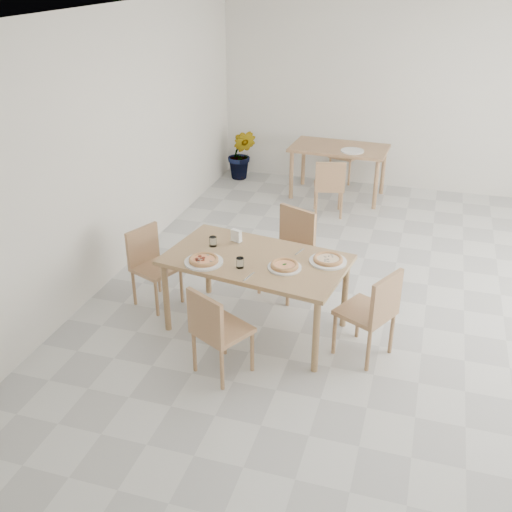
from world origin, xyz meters
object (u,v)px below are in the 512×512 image
(plate_pepperoni, at_px, (204,262))
(tumbler_b, at_px, (240,263))
(chair_west, at_px, (151,261))
(pizza_mushroom, at_px, (328,259))
(napkin_holder, at_px, (236,236))
(plate_margherita, at_px, (284,267))
(chair_back_n, at_px, (348,151))
(second_table, at_px, (339,153))
(plate_empty, at_px, (352,151))
(chair_south, at_px, (216,328))
(pizza_pepperoni, at_px, (204,260))
(plate_mushroom, at_px, (328,261))
(chair_east, at_px, (373,309))
(pizza_margherita, at_px, (285,265))
(chair_north, at_px, (290,245))
(main_table, at_px, (256,265))
(chair_back_s, at_px, (329,184))
(potted_plant, at_px, (242,154))
(tumbler_a, at_px, (213,241))

(plate_pepperoni, xyz_separation_m, tumbler_b, (0.34, 0.01, 0.04))
(chair_west, distance_m, tumbler_b, 1.19)
(pizza_mushroom, bearing_deg, napkin_holder, 170.33)
(plate_margherita, xyz_separation_m, napkin_holder, (-0.58, 0.39, 0.05))
(chair_west, relative_size, chair_back_n, 1.00)
(plate_margherita, height_order, second_table, plate_margherita)
(plate_margherita, xyz_separation_m, plate_empty, (0.04, 3.67, 0.00))
(chair_south, bearing_deg, napkin_holder, -53.11)
(plate_pepperoni, relative_size, pizza_pepperoni, 1.05)
(plate_margherita, relative_size, tumbler_b, 3.22)
(pizza_pepperoni, xyz_separation_m, plate_empty, (0.76, 3.78, -0.02))
(chair_back_n, bearing_deg, plate_mushroom, -65.88)
(plate_pepperoni, relative_size, plate_empty, 1.07)
(plate_mushroom, bearing_deg, chair_back_n, 96.55)
(plate_pepperoni, xyz_separation_m, plate_empty, (0.76, 3.78, 0.00))
(chair_east, distance_m, pizza_margherita, 0.86)
(chair_north, bearing_deg, plate_pepperoni, -94.32)
(chair_north, distance_m, plate_mushroom, 0.90)
(main_table, bearing_deg, chair_back_s, 95.78)
(chair_west, height_order, plate_pepperoni, chair_west)
(chair_north, distance_m, pizza_pepperoni, 1.20)
(tumbler_b, bearing_deg, pizza_mushroom, 24.34)
(plate_margherita, relative_size, potted_plant, 0.37)
(tumbler_b, bearing_deg, chair_east, 2.88)
(pizza_mushroom, xyz_separation_m, tumbler_a, (-1.11, 0.01, 0.01))
(chair_back_s, bearing_deg, plate_mushroom, 86.36)
(pizza_margherita, distance_m, plate_empty, 3.67)
(plate_margherita, height_order, pizza_pepperoni, pizza_pepperoni)
(tumbler_a, bearing_deg, tumbler_b, -41.71)
(napkin_holder, xyz_separation_m, chair_back_s, (0.42, 2.65, -0.35))
(tumbler_b, distance_m, napkin_holder, 0.52)
(chair_west, height_order, chair_back_n, same)
(main_table, relative_size, plate_mushroom, 5.17)
(chair_south, height_order, tumbler_a, tumbler_a)
(plate_pepperoni, bearing_deg, chair_north, 62.14)
(plate_pepperoni, xyz_separation_m, pizza_pepperoni, (-0.00, 0.00, 0.02))
(plate_pepperoni, xyz_separation_m, second_table, (0.54, 3.95, -0.10))
(plate_pepperoni, bearing_deg, chair_back_n, 83.29)
(tumbler_a, bearing_deg, plate_mushroom, -0.68)
(plate_pepperoni, distance_m, pizza_pepperoni, 0.02)
(plate_pepperoni, distance_m, chair_back_s, 3.21)
(chair_north, height_order, plate_empty, chair_north)
(pizza_margherita, height_order, napkin_holder, napkin_holder)
(pizza_mushroom, xyz_separation_m, second_table, (-0.52, 3.61, -0.12))
(chair_north, height_order, plate_mushroom, chair_north)
(chair_north, xyz_separation_m, plate_empty, (0.21, 2.74, 0.24))
(chair_west, xyz_separation_m, chair_east, (2.27, -0.32, 0.03))
(plate_pepperoni, height_order, napkin_holder, napkin_holder)
(pizza_mushroom, bearing_deg, tumbler_b, -155.66)
(pizza_margherita, distance_m, second_table, 3.85)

